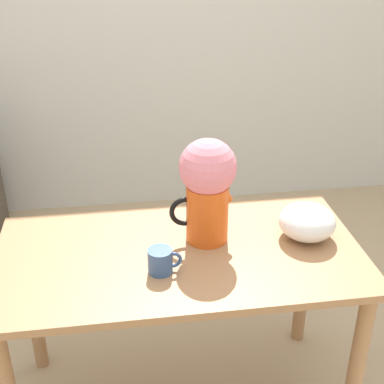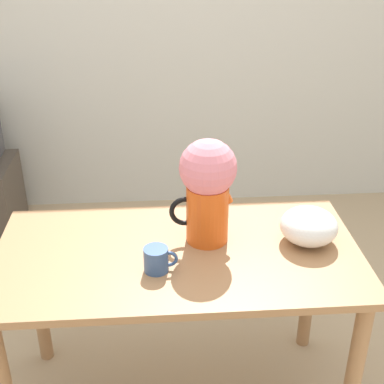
{
  "view_description": "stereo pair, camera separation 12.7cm",
  "coord_description": "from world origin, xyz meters",
  "views": [
    {
      "loc": [
        -0.26,
        -1.63,
        1.86
      ],
      "look_at": [
        -0.01,
        0.08,
        0.96
      ],
      "focal_mm": 50.0,
      "sensor_mm": 36.0,
      "label": 1
    },
    {
      "loc": [
        -0.14,
        -1.65,
        1.86
      ],
      "look_at": [
        -0.01,
        0.08,
        0.96
      ],
      "focal_mm": 50.0,
      "sensor_mm": 36.0,
      "label": 2
    }
  ],
  "objects": [
    {
      "name": "wall_back",
      "position": [
        0.0,
        1.83,
        1.3
      ],
      "size": [
        8.0,
        0.05,
        2.6
      ],
      "color": "silver",
      "rests_on": "ground_plane"
    },
    {
      "name": "table",
      "position": [
        -0.07,
        -0.0,
        0.64
      ],
      "size": [
        1.35,
        0.7,
        0.76
      ],
      "color": "#A3754C",
      "rests_on": "ground_plane"
    },
    {
      "name": "flower_vase",
      "position": [
        0.05,
        0.08,
        0.99
      ],
      "size": [
        0.25,
        0.21,
        0.41
      ],
      "color": "#E05619",
      "rests_on": "table"
    },
    {
      "name": "coffee_mug",
      "position": [
        -0.14,
        -0.11,
        0.8
      ],
      "size": [
        0.12,
        0.09,
        0.09
      ],
      "color": "#385689",
      "rests_on": "table"
    },
    {
      "name": "white_bowl",
      "position": [
        0.43,
        0.03,
        0.82
      ],
      "size": [
        0.22,
        0.22,
        0.13
      ],
      "color": "white",
      "rests_on": "table"
    }
  ]
}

